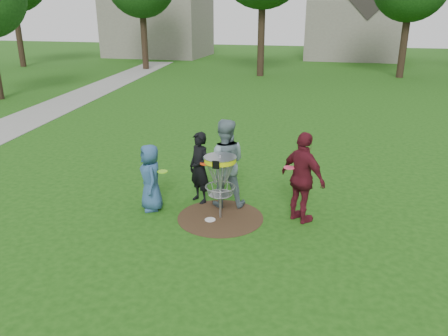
% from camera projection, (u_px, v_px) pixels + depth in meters
% --- Properties ---
extents(ground, '(100.00, 100.00, 0.00)m').
position_uv_depth(ground, '(220.00, 218.00, 9.13)').
color(ground, '#19470F').
rests_on(ground, ground).
extents(dirt_patch, '(1.80, 1.80, 0.01)m').
position_uv_depth(dirt_patch, '(220.00, 217.00, 9.13)').
color(dirt_patch, '#47331E').
rests_on(dirt_patch, ground).
extents(concrete_path, '(7.75, 39.92, 0.02)m').
position_uv_depth(concrete_path, '(45.00, 112.00, 18.79)').
color(concrete_path, '#9E9E99').
rests_on(concrete_path, ground).
extents(player_blue, '(0.77, 0.85, 1.46)m').
position_uv_depth(player_blue, '(151.00, 178.00, 9.30)').
color(player_blue, '#2D527E').
rests_on(player_blue, ground).
extents(player_black, '(0.70, 0.65, 1.61)m').
position_uv_depth(player_black, '(199.00, 168.00, 9.66)').
color(player_black, black).
rests_on(player_black, ground).
extents(player_grey, '(1.09, 0.93, 1.95)m').
position_uv_depth(player_grey, '(224.00, 163.00, 9.43)').
color(player_grey, slate).
rests_on(player_grey, ground).
extents(player_maroon, '(1.15, 1.04, 1.88)m').
position_uv_depth(player_maroon, '(303.00, 178.00, 8.69)').
color(player_maroon, maroon).
rests_on(player_maroon, ground).
extents(disc_on_grass, '(0.22, 0.22, 0.02)m').
position_uv_depth(disc_on_grass, '(210.00, 220.00, 9.01)').
color(disc_on_grass, silver).
rests_on(disc_on_grass, ground).
extents(disc_golf_basket, '(0.66, 0.67, 1.38)m').
position_uv_depth(disc_golf_basket, '(220.00, 172.00, 8.79)').
color(disc_golf_basket, '#9EA0A5').
rests_on(disc_golf_basket, ground).
extents(held_discs, '(2.84, 0.68, 0.32)m').
position_uv_depth(held_discs, '(219.00, 165.00, 9.07)').
color(held_discs, '#86E419').
rests_on(held_discs, ground).
extents(house_row, '(44.50, 10.65, 11.62)m').
position_uv_depth(house_row, '(377.00, 11.00, 36.73)').
color(house_row, gray).
rests_on(house_row, ground).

